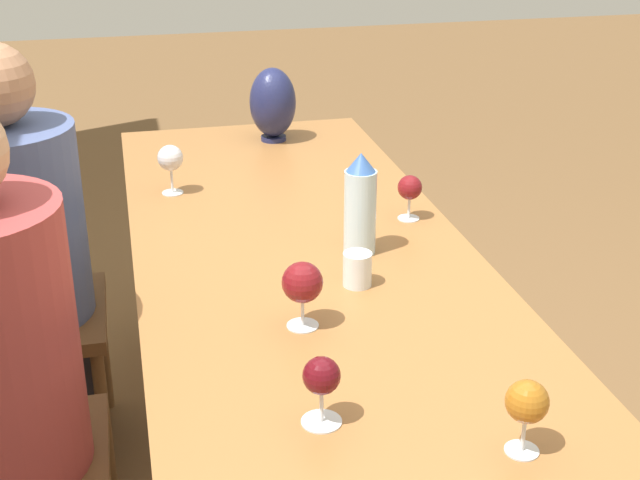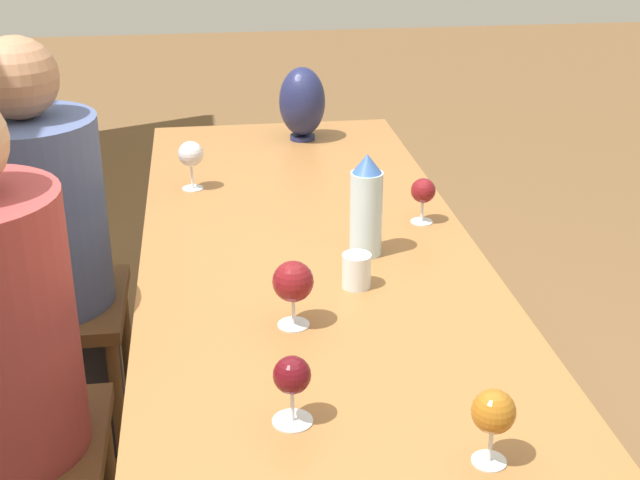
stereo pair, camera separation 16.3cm
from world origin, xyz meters
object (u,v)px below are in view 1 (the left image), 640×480
object	(u,v)px
water_tumbler	(357,269)
wine_glass_2	(302,283)
vase	(273,103)
water_bottle	(360,205)
chair_far	(0,309)
wine_glass_4	(170,159)
person_far	(23,253)
wine_glass_1	(527,403)
wine_glass_3	(322,378)
wine_glass_0	(410,189)

from	to	relation	value
water_tumbler	wine_glass_2	bearing A→B (deg)	134.77
vase	water_tumbler	bearing A→B (deg)	179.48
water_bottle	chair_far	bearing A→B (deg)	62.65
wine_glass_2	wine_glass_4	distance (m)	0.85
water_bottle	vase	size ratio (longest dim) A/B	1.03
vase	person_far	world-z (taller)	person_far
water_tumbler	wine_glass_1	distance (m)	0.65
wine_glass_3	wine_glass_0	bearing A→B (deg)	-27.29
wine_glass_0	wine_glass_4	world-z (taller)	wine_glass_4
wine_glass_1	chair_far	bearing A→B (deg)	36.94
wine_glass_0	wine_glass_1	xyz separation A→B (m)	(-0.98, 0.13, 0.01)
wine_glass_0	person_far	world-z (taller)	person_far
vase	wine_glass_2	distance (m)	1.26
vase	person_far	bearing A→B (deg)	120.13
wine_glass_3	person_far	bearing A→B (deg)	27.29
water_bottle	wine_glass_3	world-z (taller)	water_bottle
vase	wine_glass_0	bearing A→B (deg)	-163.58
vase	wine_glass_1	distance (m)	1.73
wine_glass_1	wine_glass_3	bearing A→B (deg)	63.19
wine_glass_2	water_bottle	bearing A→B (deg)	-32.65
wine_glass_0	wine_glass_2	bearing A→B (deg)	141.92
vase	wine_glass_0	world-z (taller)	vase
wine_glass_4	wine_glass_0	bearing A→B (deg)	-119.31
wine_glass_0	wine_glass_1	world-z (taller)	wine_glass_1
wine_glass_4	wine_glass_3	bearing A→B (deg)	-172.08
wine_glass_2	wine_glass_4	bearing A→B (deg)	13.52
vase	wine_glass_1	bearing A→B (deg)	-176.95
wine_glass_2	wine_glass_4	xyz separation A→B (m)	(0.83, 0.20, 0.00)
water_bottle	water_tumbler	size ratio (longest dim) A/B	3.24
wine_glass_1	water_bottle	bearing A→B (deg)	3.58
vase	wine_glass_0	xyz separation A→B (m)	(-0.75, -0.22, -0.04)
chair_far	vase	bearing A→B (deg)	-62.28
wine_glass_1	chair_far	distance (m)	1.64
wine_glass_1	wine_glass_4	xyz separation A→B (m)	(1.31, 0.46, 0.01)
vase	wine_glass_2	world-z (taller)	vase
water_bottle	wine_glass_0	distance (m)	0.25
water_tumbler	wine_glass_2	size ratio (longest dim) A/B	0.55
water_tumbler	wine_glass_0	xyz separation A→B (m)	(0.34, -0.23, 0.05)
wine_glass_1	person_far	distance (m)	1.56
wine_glass_2	wine_glass_1	bearing A→B (deg)	-151.69
water_tumbler	wine_glass_0	world-z (taller)	wine_glass_0
wine_glass_2	chair_far	distance (m)	1.13
wine_glass_1	chair_far	world-z (taller)	wine_glass_1
water_bottle	wine_glass_3	size ratio (longest dim) A/B	2.00
wine_glass_1	wine_glass_2	bearing A→B (deg)	28.31
water_tumbler	wine_glass_1	bearing A→B (deg)	-170.89
wine_glass_0	water_tumbler	bearing A→B (deg)	145.74
water_tumbler	chair_far	bearing A→B (deg)	53.28
wine_glass_3	chair_far	xyz separation A→B (m)	(1.12, 0.66, -0.38)
wine_glass_3	chair_far	distance (m)	1.36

